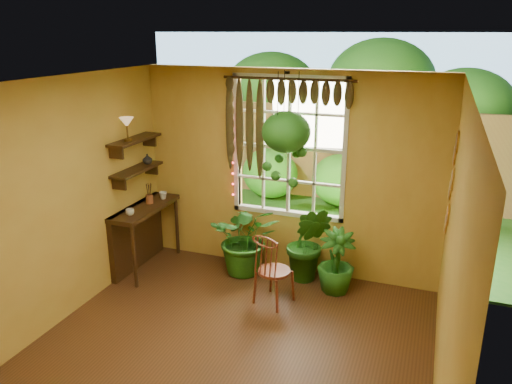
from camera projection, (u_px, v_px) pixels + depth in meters
floor at (219, 363)px, 4.94m from camera, size 4.50×4.50×0.00m
ceiling at (212, 87)px, 4.11m from camera, size 4.50×4.50×0.00m
wall_back at (288, 174)px, 6.53m from camera, size 4.00×0.00×4.00m
wall_left at (41, 211)px, 5.19m from camera, size 0.00×4.50×4.50m
wall_right at (450, 274)px, 3.86m from camera, size 0.00×4.50×4.50m
window at (289, 148)px, 6.45m from camera, size 1.52×0.10×1.86m
valance_vine at (281, 104)px, 6.19m from camera, size 1.70×0.12×1.10m
string_lights at (232, 141)px, 6.61m from camera, size 0.03×0.03×1.54m
wall_plates at (451, 185)px, 5.40m from camera, size 0.04×0.32×1.10m
counter_ledge at (140, 229)px, 6.83m from camera, size 0.40×1.20×0.90m
shelf_lower at (137, 170)px, 6.56m from camera, size 0.25×0.90×0.04m
shelf_upper at (135, 140)px, 6.43m from camera, size 0.25×0.90×0.04m
backyard at (362, 122)px, 10.59m from camera, size 14.00×10.00×12.00m
windsor_chair at (273, 280)px, 5.96m from camera, size 0.49×0.51×1.05m
potted_plant_left at (246, 238)px, 6.66m from camera, size 1.09×1.01×1.01m
potted_plant_mid at (308, 243)px, 6.45m from camera, size 0.59×0.48×1.05m
potted_plant_right at (336, 261)px, 6.20m from camera, size 0.61×0.61×0.82m
hanging_basket at (286, 138)px, 6.02m from camera, size 0.59×0.59×1.38m
cup_a at (130, 212)px, 6.34m from camera, size 0.11×0.11×0.09m
cup_b at (163, 195)px, 6.96m from camera, size 0.12×0.12×0.10m
brush_jar at (149, 193)px, 6.76m from camera, size 0.10×0.10×0.36m
shelf_vase at (147, 159)px, 6.75m from camera, size 0.17×0.17×0.14m
tiffany_lamp at (127, 124)px, 6.20m from camera, size 0.18×0.18×0.30m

